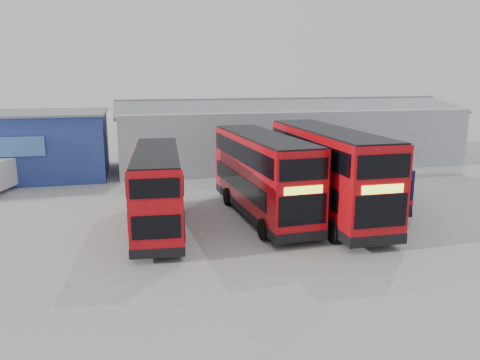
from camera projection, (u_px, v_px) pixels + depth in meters
ground_plane at (261, 237)px, 23.42m from camera, size 120.00×120.00×0.00m
office_block at (27, 145)px, 36.72m from camera, size 12.30×8.32×5.12m
maintenance_shed at (284, 133)px, 43.65m from camera, size 30.50×12.00×5.89m
double_decker_left at (158, 190)px, 24.22m from camera, size 3.14×10.01×4.17m
double_decker_centre at (262, 176)px, 26.37m from camera, size 3.35×11.22×4.69m
double_decker_right at (327, 174)px, 26.20m from camera, size 3.06×11.87×5.01m
single_decker_blue at (363, 177)px, 30.46m from camera, size 4.57×10.97×2.91m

